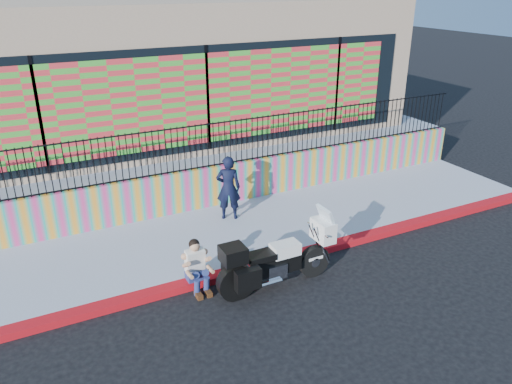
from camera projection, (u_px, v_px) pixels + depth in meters
ground at (281, 262)px, 11.11m from camera, size 90.00×90.00×0.00m
red_curb at (281, 260)px, 11.08m from camera, size 16.00×0.30×0.15m
sidewalk at (249, 229)px, 12.43m from camera, size 16.00×3.00×0.15m
mural_wall at (223, 184)px, 13.49m from camera, size 16.00×0.20×1.10m
metal_fence at (221, 143)px, 13.04m from camera, size 15.80×0.04×1.20m
elevated_platform at (166, 137)px, 17.71m from camera, size 16.00×10.00×1.25m
storefront_building at (162, 63)px, 16.49m from camera, size 14.00×8.06×4.00m
police_motorcycle at (275, 259)px, 9.98m from camera, size 2.50×0.83×1.55m
police_officer at (228, 188)px, 12.51m from camera, size 0.72×0.62×1.67m
seated_man at (198, 270)px, 9.97m from camera, size 0.54×0.71×1.06m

